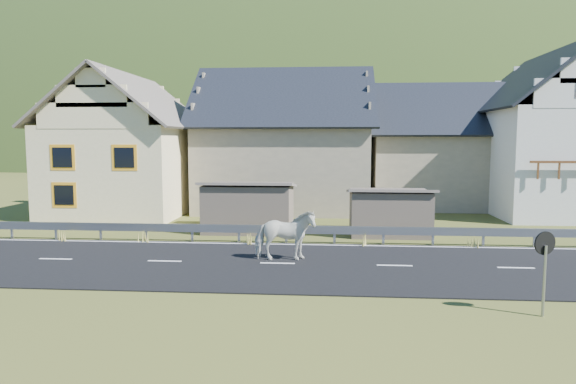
{
  "coord_description": "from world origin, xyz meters",
  "views": [
    {
      "loc": [
        1.74,
        -17.3,
        4.32
      ],
      "look_at": [
        0.16,
        2.54,
        2.26
      ],
      "focal_mm": 32.0,
      "sensor_mm": 36.0,
      "label": 1
    }
  ],
  "objects": [
    {
      "name": "ground",
      "position": [
        0.0,
        0.0,
        0.0
      ],
      "size": [
        160.0,
        160.0,
        0.0
      ],
      "primitive_type": "plane",
      "color": "#363E19",
      "rests_on": "ground"
    },
    {
      "name": "house_stone_a",
      "position": [
        -1.0,
        15.0,
        4.63
      ],
      "size": [
        10.8,
        9.8,
        8.9
      ],
      "color": "gray",
      "rests_on": "ground"
    },
    {
      "name": "horse",
      "position": [
        0.21,
        0.48,
        0.94
      ],
      "size": [
        1.2,
        2.23,
        1.8
      ],
      "primitive_type": "imported",
      "rotation": [
        0.0,
        0.0,
        1.68
      ],
      "color": "silver",
      "rests_on": "road"
    },
    {
      "name": "house_white",
      "position": [
        15.0,
        14.0,
        5.06
      ],
      "size": [
        8.8,
        10.8,
        9.7
      ],
      "color": "silver",
      "rests_on": "ground"
    },
    {
      "name": "shed_left",
      "position": [
        -2.0,
        6.5,
        1.1
      ],
      "size": [
        4.3,
        3.3,
        2.4
      ],
      "primitive_type": "cube",
      "color": "#6D5E4F",
      "rests_on": "ground"
    },
    {
      "name": "guardrail",
      "position": [
        -0.0,
        3.68,
        0.56
      ],
      "size": [
        28.1,
        0.09,
        0.75
      ],
      "color": "#93969B",
      "rests_on": "ground"
    },
    {
      "name": "road",
      "position": [
        0.0,
        0.0,
        0.02
      ],
      "size": [
        60.0,
        7.0,
        0.04
      ],
      "primitive_type": "cube",
      "color": "black",
      "rests_on": "ground"
    },
    {
      "name": "conifer_patch",
      "position": [
        -55.0,
        110.0,
        6.0
      ],
      "size": [
        76.0,
        50.0,
        28.0
      ],
      "primitive_type": "ellipsoid",
      "color": "black",
      "rests_on": "ground"
    },
    {
      "name": "traffic_mirror",
      "position": [
        6.98,
        -4.63,
        1.54
      ],
      "size": [
        0.56,
        0.24,
        2.1
      ],
      "rotation": [
        0.0,
        0.0,
        0.33
      ],
      "color": "#93969B",
      "rests_on": "ground"
    },
    {
      "name": "house_stone_b",
      "position": [
        9.0,
        17.0,
        4.24
      ],
      "size": [
        9.8,
        8.8,
        8.1
      ],
      "color": "gray",
      "rests_on": "ground"
    },
    {
      "name": "mountain",
      "position": [
        5.0,
        180.0,
        -20.0
      ],
      "size": [
        440.0,
        280.0,
        260.0
      ],
      "primitive_type": "ellipsoid",
      "color": "#273B15",
      "rests_on": "ground"
    },
    {
      "name": "shed_right",
      "position": [
        4.5,
        6.0,
        1.0
      ],
      "size": [
        3.8,
        2.9,
        2.2
      ],
      "primitive_type": "cube",
      "color": "#6D5E4F",
      "rests_on": "ground"
    },
    {
      "name": "lane_markings",
      "position": [
        0.0,
        0.0,
        0.04
      ],
      "size": [
        60.0,
        6.6,
        0.01
      ],
      "primitive_type": "cube",
      "color": "silver",
      "rests_on": "road"
    },
    {
      "name": "house_cream",
      "position": [
        -10.0,
        12.0,
        4.36
      ],
      "size": [
        7.8,
        9.8,
        8.3
      ],
      "color": "#FDEAB3",
      "rests_on": "ground"
    }
  ]
}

